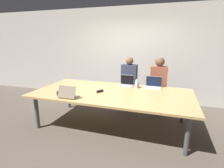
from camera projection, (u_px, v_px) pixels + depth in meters
ground_plane at (112, 125)px, 3.90m from camera, size 24.00×24.00×0.00m
curtain_wall at (132, 55)px, 5.32m from camera, size 12.00×0.06×2.80m
conference_table at (112, 94)px, 3.72m from camera, size 3.31×1.60×0.77m
laptop_near_left at (68, 94)px, 3.33m from camera, size 0.36×0.24×0.24m
cup_near_left at (59, 93)px, 3.50m from camera, size 0.09×0.09×0.08m
laptop_far_center at (127, 83)px, 4.21m from camera, size 0.32×0.25×0.26m
person_far_center at (129, 84)px, 4.68m from camera, size 0.40×0.24×1.41m
cup_far_center at (138, 85)px, 4.07m from camera, size 0.08×0.08×0.09m
bottle_far_center at (137, 84)px, 3.98m from camera, size 0.08×0.08×0.22m
laptop_far_right at (153, 85)px, 4.03m from camera, size 0.36×0.26×0.26m
person_far_right at (158, 86)px, 4.40m from camera, size 0.40×0.24×1.44m
stapler at (100, 91)px, 3.69m from camera, size 0.12×0.15×0.05m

